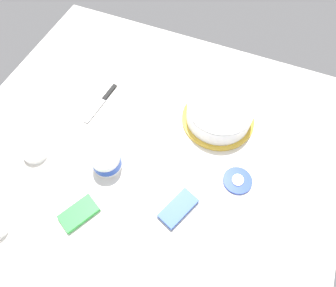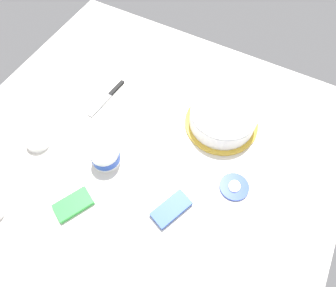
{
  "view_description": "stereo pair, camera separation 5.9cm",
  "coord_description": "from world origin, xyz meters",
  "px_view_note": "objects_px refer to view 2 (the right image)",
  "views": [
    {
      "loc": [
        -0.44,
        -0.31,
        1.07
      ],
      "look_at": [
        0.11,
        -0.08,
        0.04
      ],
      "focal_mm": 31.86,
      "sensor_mm": 36.0,
      "label": 1
    },
    {
      "loc": [
        -0.41,
        -0.36,
        1.07
      ],
      "look_at": [
        0.11,
        -0.08,
        0.04
      ],
      "focal_mm": 31.86,
      "sensor_mm": 36.0,
      "label": 2
    }
  ],
  "objects_px": {
    "spreading_knife": "(110,95)",
    "candy_box_upper": "(73,204)",
    "frosting_tub_lid": "(234,187)",
    "sprinkle_bowl_green": "(38,141)",
    "frosted_cake": "(223,117)",
    "frosting_tub": "(105,155)",
    "candy_box_lower": "(171,209)"
  },
  "relations": [
    {
      "from": "frosting_tub",
      "to": "spreading_knife",
      "type": "height_order",
      "value": "frosting_tub"
    },
    {
      "from": "sprinkle_bowl_green",
      "to": "candy_box_upper",
      "type": "xyz_separation_m",
      "value": [
        -0.15,
        -0.29,
        -0.01
      ]
    },
    {
      "from": "frosted_cake",
      "to": "frosting_tub_lid",
      "type": "bearing_deg",
      "value": -147.25
    },
    {
      "from": "frosting_tub_lid",
      "to": "candy_box_upper",
      "type": "xyz_separation_m",
      "value": [
        -0.34,
        0.5,
        0.0
      ]
    },
    {
      "from": "sprinkle_bowl_green",
      "to": "candy_box_upper",
      "type": "bearing_deg",
      "value": -117.03
    },
    {
      "from": "frosting_tub",
      "to": "candy_box_lower",
      "type": "distance_m",
      "value": 0.33
    },
    {
      "from": "frosting_tub_lid",
      "to": "spreading_knife",
      "type": "bearing_deg",
      "value": 77.17
    },
    {
      "from": "frosted_cake",
      "to": "sprinkle_bowl_green",
      "type": "relative_size",
      "value": 3.22
    },
    {
      "from": "frosting_tub_lid",
      "to": "sprinkle_bowl_green",
      "type": "bearing_deg",
      "value": 104.01
    },
    {
      "from": "candy_box_lower",
      "to": "candy_box_upper",
      "type": "xyz_separation_m",
      "value": [
        -0.15,
        0.33,
        -0.0
      ]
    },
    {
      "from": "frosting_tub_lid",
      "to": "sprinkle_bowl_green",
      "type": "height_order",
      "value": "sprinkle_bowl_green"
    },
    {
      "from": "frosted_cake",
      "to": "frosting_tub",
      "type": "xyz_separation_m",
      "value": [
        -0.37,
        0.34,
        -0.01
      ]
    },
    {
      "from": "frosting_tub",
      "to": "candy_box_upper",
      "type": "relative_size",
      "value": 0.85
    },
    {
      "from": "spreading_knife",
      "to": "candy_box_upper",
      "type": "distance_m",
      "value": 0.52
    },
    {
      "from": "candy_box_upper",
      "to": "frosting_tub_lid",
      "type": "bearing_deg",
      "value": -27.86
    },
    {
      "from": "candy_box_upper",
      "to": "candy_box_lower",
      "type": "bearing_deg",
      "value": -37.37
    },
    {
      "from": "frosting_tub",
      "to": "frosted_cake",
      "type": "bearing_deg",
      "value": -41.84
    },
    {
      "from": "frosting_tub",
      "to": "spreading_knife",
      "type": "bearing_deg",
      "value": 31.48
    },
    {
      "from": "sprinkle_bowl_green",
      "to": "frosted_cake",
      "type": "bearing_deg",
      "value": -54.99
    },
    {
      "from": "sprinkle_bowl_green",
      "to": "candy_box_upper",
      "type": "distance_m",
      "value": 0.33
    },
    {
      "from": "sprinkle_bowl_green",
      "to": "candy_box_lower",
      "type": "height_order",
      "value": "sprinkle_bowl_green"
    },
    {
      "from": "frosted_cake",
      "to": "frosting_tub",
      "type": "relative_size",
      "value": 2.72
    },
    {
      "from": "frosted_cake",
      "to": "frosting_tub",
      "type": "distance_m",
      "value": 0.5
    },
    {
      "from": "frosted_cake",
      "to": "sprinkle_bowl_green",
      "type": "xyz_separation_m",
      "value": [
        -0.44,
        0.63,
        -0.03
      ]
    },
    {
      "from": "frosted_cake",
      "to": "frosting_tub_lid",
      "type": "xyz_separation_m",
      "value": [
        -0.24,
        -0.16,
        -0.04
      ]
    },
    {
      "from": "frosted_cake",
      "to": "candy_box_lower",
      "type": "bearing_deg",
      "value": 178.25
    },
    {
      "from": "frosting_tub",
      "to": "candy_box_lower",
      "type": "xyz_separation_m",
      "value": [
        -0.06,
        -0.32,
        -0.03
      ]
    },
    {
      "from": "frosted_cake",
      "to": "frosting_tub_lid",
      "type": "height_order",
      "value": "frosted_cake"
    },
    {
      "from": "frosting_tub_lid",
      "to": "candy_box_upper",
      "type": "distance_m",
      "value": 0.6
    },
    {
      "from": "spreading_knife",
      "to": "candy_box_lower",
      "type": "bearing_deg",
      "value": -124.65
    },
    {
      "from": "candy_box_lower",
      "to": "frosting_tub",
      "type": "bearing_deg",
      "value": 101.33
    },
    {
      "from": "frosting_tub",
      "to": "frosting_tub_lid",
      "type": "height_order",
      "value": "frosting_tub"
    }
  ]
}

